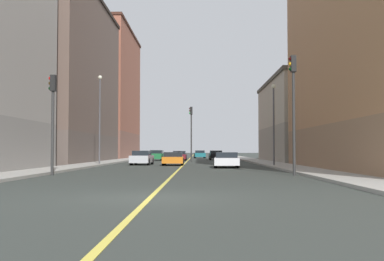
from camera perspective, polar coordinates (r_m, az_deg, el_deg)
ground_plane at (r=13.81m, az=-5.13°, el=-8.23°), size 400.00×400.00×0.00m
sidewalk_left at (r=63.06m, az=7.17°, el=-3.58°), size 2.69×168.00×0.15m
sidewalk_right at (r=63.44m, az=-8.09°, el=-3.56°), size 2.69×168.00×0.15m
lane_center_stripe at (r=62.69m, az=-0.49°, el=-3.66°), size 0.16×154.00×0.01m
building_left_mid at (r=56.56m, az=15.26°, el=1.16°), size 11.91×19.80×9.62m
building_right_midblock at (r=55.01m, az=-17.24°, el=6.00°), size 11.91×24.82×18.64m
building_right_distant at (r=79.15m, az=-11.59°, el=4.35°), size 11.91×22.26×21.24m
traffic_light_left_near at (r=26.12m, az=12.33°, el=3.86°), size 0.40×0.32×6.59m
traffic_light_right_near at (r=26.78m, az=-16.75°, el=2.46°), size 0.40×0.32×5.55m
traffic_light_median_far at (r=54.33m, az=-0.10°, el=0.50°), size 0.40×0.32×6.44m
street_lamp_left_near at (r=39.00m, az=9.99°, el=1.83°), size 0.36×0.36×6.71m
street_lamp_right_near at (r=43.36m, az=-11.25°, el=2.39°), size 0.36×0.36×8.09m
car_silver at (r=43.76m, az=-6.16°, el=-3.36°), size 1.89×4.31×1.33m
car_teal at (r=78.59m, az=0.95°, el=-2.94°), size 1.98×4.58×1.30m
car_green at (r=62.07m, az=-4.34°, el=-3.07°), size 1.98×4.56×1.36m
car_maroon at (r=61.52m, az=-1.54°, el=-3.11°), size 1.89×4.55×1.26m
car_orange at (r=42.39m, az=-2.32°, el=-3.47°), size 1.94×4.24×1.20m
car_white at (r=36.99m, az=4.26°, el=-3.62°), size 2.10×4.67×1.21m
car_black at (r=65.12m, az=2.95°, el=-3.04°), size 1.93×4.22×1.31m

